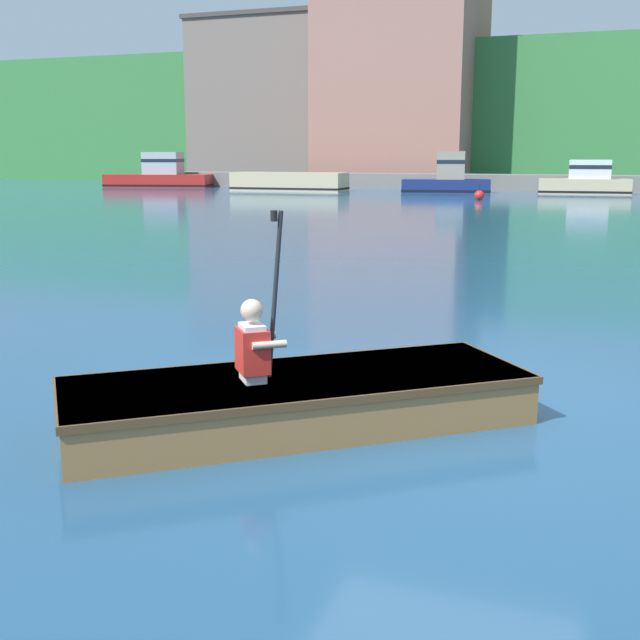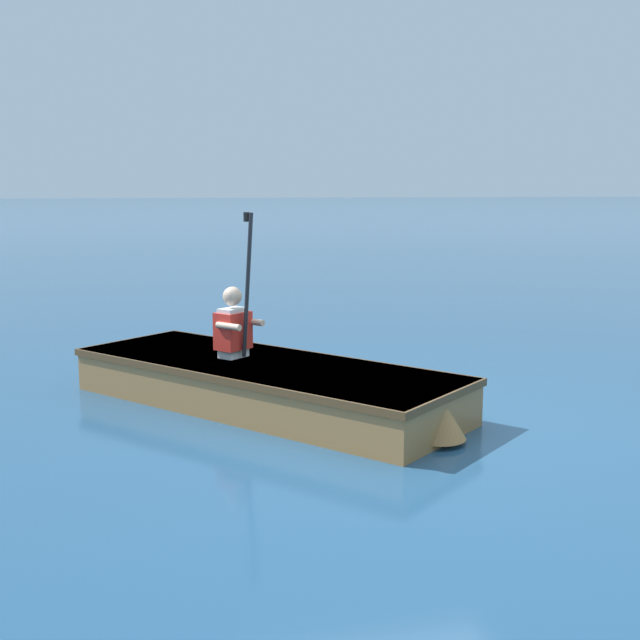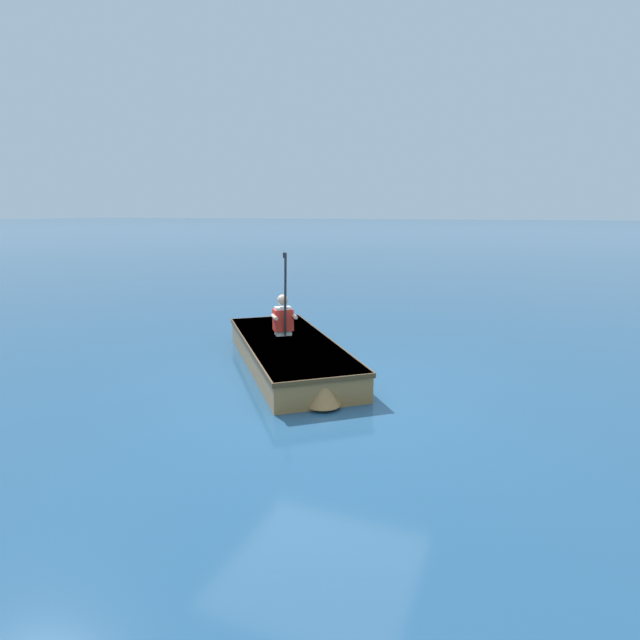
{
  "view_description": "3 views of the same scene",
  "coord_description": "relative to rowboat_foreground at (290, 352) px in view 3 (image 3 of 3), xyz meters",
  "views": [
    {
      "loc": [
        1.26,
        -6.45,
        2.08
      ],
      "look_at": [
        -0.96,
        -0.42,
        0.74
      ],
      "focal_mm": 45.0,
      "sensor_mm": 36.0,
      "label": 1
    },
    {
      "loc": [
        5.71,
        -2.05,
        1.87
      ],
      "look_at": [
        -0.96,
        -0.42,
        0.74
      ],
      "focal_mm": 45.0,
      "sensor_mm": 36.0,
      "label": 2
    },
    {
      "loc": [
        5.47,
        2.2,
        2.25
      ],
      "look_at": [
        -0.96,
        -0.42,
        0.74
      ],
      "focal_mm": 28.0,
      "sensor_mm": 36.0,
      "label": 3
    }
  ],
  "objects": [
    {
      "name": "ground_plane",
      "position": [
        0.92,
        0.89,
        -0.22
      ],
      "size": [
        300.0,
        300.0,
        0.0
      ],
      "primitive_type": "plane",
      "color": "navy"
    },
    {
      "name": "rowboat_foreground",
      "position": [
        0.0,
        0.0,
        0.0
      ],
      "size": [
        3.56,
        3.23,
        0.39
      ],
      "color": "#A3703D",
      "rests_on": "ground"
    },
    {
      "name": "person_paddler",
      "position": [
        -0.31,
        -0.25,
        0.45
      ],
      "size": [
        0.46,
        0.46,
        1.28
      ],
      "color": "silver",
      "rests_on": "rowboat_foreground"
    }
  ]
}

